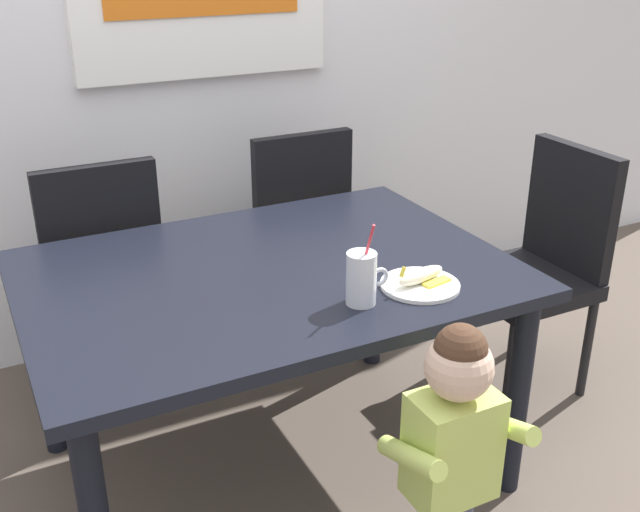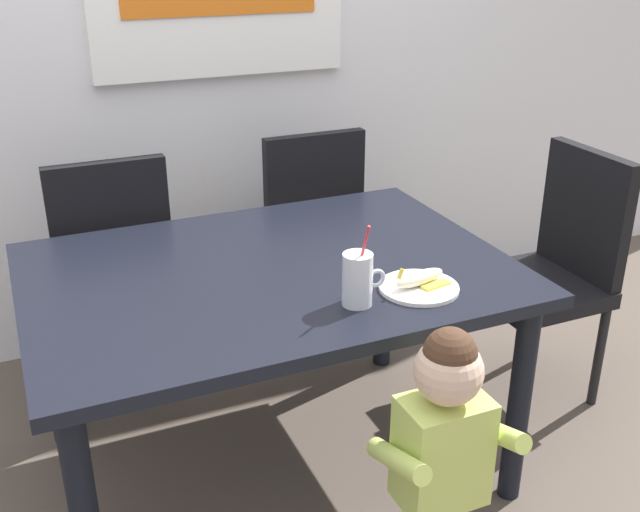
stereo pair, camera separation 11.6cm
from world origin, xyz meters
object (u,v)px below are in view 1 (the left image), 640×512
(dining_chair_left, at_px, (100,265))
(dining_chair_right, at_px, (291,225))
(peeled_banana, at_px, (421,276))
(milk_cup, at_px, (362,281))
(dining_table, at_px, (269,295))
(toddler_standing, at_px, (453,435))
(snack_plate, at_px, (420,285))
(dining_chair_far, at_px, (542,257))

(dining_chair_left, relative_size, dining_chair_right, 1.00)
(peeled_banana, bearing_deg, milk_cup, -175.47)
(dining_table, bearing_deg, toddler_standing, -73.42)
(toddler_standing, xyz_separation_m, snack_plate, (0.14, 0.38, 0.22))
(dining_table, distance_m, dining_chair_far, 1.16)
(dining_chair_left, xyz_separation_m, dining_chair_right, (0.81, 0.05, 0.00))
(dining_chair_far, bearing_deg, dining_chair_left, -114.11)
(dining_table, height_order, toddler_standing, toddler_standing)
(snack_plate, bearing_deg, milk_cup, -177.04)
(dining_table, relative_size, dining_chair_left, 1.52)
(dining_chair_left, bearing_deg, peeled_banana, 125.33)
(dining_chair_right, bearing_deg, snack_plate, 85.18)
(snack_plate, height_order, peeled_banana, peeled_banana)
(dining_chair_far, relative_size, milk_cup, 3.89)
(peeled_banana, bearing_deg, dining_chair_left, 125.33)
(milk_cup, height_order, peeled_banana, milk_cup)
(dining_chair_left, bearing_deg, dining_chair_far, 155.89)
(dining_chair_left, bearing_deg, dining_table, 117.56)
(dining_chair_right, xyz_separation_m, dining_chair_far, (0.71, -0.74, 0.00))
(dining_chair_far, bearing_deg, toddler_standing, -52.43)
(dining_table, height_order, dining_chair_far, dining_chair_far)
(dining_chair_left, height_order, peeled_banana, dining_chair_left)
(dining_chair_far, xyz_separation_m, toddler_standing, (-0.94, -0.73, -0.02))
(dining_chair_right, xyz_separation_m, toddler_standing, (-0.23, -1.46, -0.02))
(dining_chair_far, distance_m, snack_plate, 0.90)
(dining_chair_left, distance_m, milk_cup, 1.20)
(peeled_banana, bearing_deg, dining_chair_right, 85.56)
(snack_plate, bearing_deg, peeled_banana, 38.21)
(dining_table, relative_size, milk_cup, 5.89)
(dining_chair_far, bearing_deg, peeled_banana, -66.76)
(dining_chair_right, bearing_deg, peeled_banana, 85.56)
(dining_table, relative_size, dining_chair_right, 1.52)
(dining_chair_left, xyz_separation_m, snack_plate, (0.72, -1.03, 0.21))
(peeled_banana, bearing_deg, toddler_standing, -110.82)
(toddler_standing, height_order, snack_plate, toddler_standing)
(dining_table, xyz_separation_m, dining_chair_right, (0.43, 0.77, -0.11))
(milk_cup, distance_m, snack_plate, 0.21)
(dining_table, bearing_deg, dining_chair_left, 117.56)
(dining_chair_left, relative_size, toddler_standing, 1.15)
(toddler_standing, height_order, peeled_banana, toddler_standing)
(dining_chair_far, height_order, snack_plate, dining_chair_far)
(dining_table, height_order, peeled_banana, peeled_banana)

